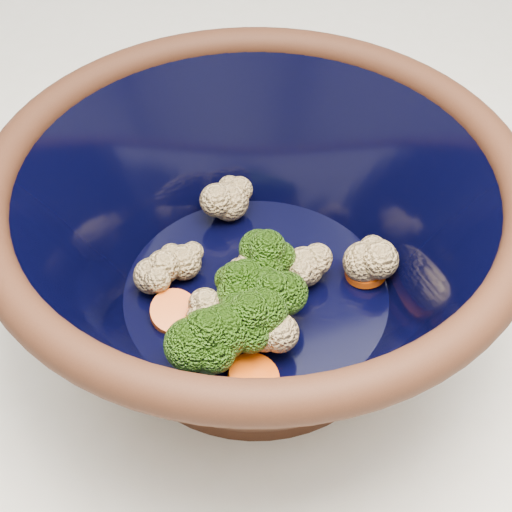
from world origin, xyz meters
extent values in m
cylinder|color=black|center=(-0.11, 0.03, 0.91)|extent=(0.20, 0.20, 0.01)
torus|color=black|center=(-0.11, 0.03, 1.04)|extent=(0.33, 0.33, 0.02)
cylinder|color=black|center=(-0.11, 0.03, 0.93)|extent=(0.19, 0.19, 0.00)
cylinder|color=#608442|center=(-0.16, -0.02, 0.94)|extent=(0.01, 0.01, 0.02)
ellipsoid|color=#3C6813|center=(-0.16, -0.02, 0.97)|extent=(0.04, 0.04, 0.04)
cylinder|color=#608442|center=(-0.10, 0.04, 0.94)|extent=(0.01, 0.01, 0.02)
ellipsoid|color=#3C6813|center=(-0.10, 0.04, 0.96)|extent=(0.04, 0.04, 0.03)
cylinder|color=#608442|center=(-0.13, -0.01, 0.94)|extent=(0.01, 0.01, 0.02)
ellipsoid|color=#3C6813|center=(-0.13, -0.01, 0.97)|extent=(0.04, 0.04, 0.04)
cylinder|color=#608442|center=(-0.13, 0.02, 0.94)|extent=(0.01, 0.01, 0.02)
ellipsoid|color=#3C6813|center=(-0.13, 0.02, 0.96)|extent=(0.04, 0.04, 0.03)
cylinder|color=#608442|center=(-0.11, 0.00, 0.94)|extent=(0.01, 0.01, 0.02)
ellipsoid|color=#3C6813|center=(-0.11, 0.00, 0.96)|extent=(0.04, 0.04, 0.03)
sphere|color=beige|center=(-0.11, 0.03, 0.95)|extent=(0.03, 0.03, 0.03)
sphere|color=beige|center=(-0.11, 0.04, 0.95)|extent=(0.03, 0.03, 0.03)
sphere|color=beige|center=(-0.03, 0.02, 0.95)|extent=(0.03, 0.03, 0.03)
sphere|color=beige|center=(-0.18, 0.06, 0.95)|extent=(0.03, 0.03, 0.03)
sphere|color=beige|center=(-0.12, -0.01, 0.95)|extent=(0.03, 0.03, 0.03)
sphere|color=beige|center=(-0.08, 0.03, 0.95)|extent=(0.03, 0.03, 0.03)
sphere|color=beige|center=(-0.10, 0.11, 0.95)|extent=(0.03, 0.03, 0.03)
sphere|color=beige|center=(-0.15, 0.01, 0.95)|extent=(0.03, 0.03, 0.03)
sphere|color=beige|center=(-0.15, 0.06, 0.95)|extent=(0.03, 0.03, 0.03)
cylinder|color=#DE4C09|center=(-0.14, -0.04, 0.94)|extent=(0.03, 0.03, 0.01)
cylinder|color=#DE4C09|center=(-0.03, 0.02, 0.94)|extent=(0.03, 0.03, 0.01)
cylinder|color=#DE4C09|center=(-0.09, 0.04, 0.94)|extent=(0.03, 0.03, 0.01)
cylinder|color=#DE4C09|center=(-0.17, 0.03, 0.94)|extent=(0.03, 0.03, 0.01)
camera|label=1|loc=(-0.22, -0.27, 1.31)|focal=50.00mm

